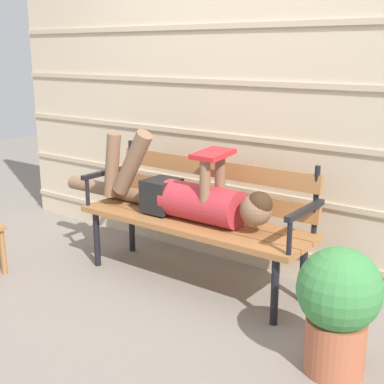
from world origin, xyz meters
TOP-DOWN VIEW (x-y plane):
  - ground_plane at (0.00, 0.00)m, footprint 12.00×12.00m
  - house_siding at (0.00, 0.57)m, footprint 4.25×0.08m
  - park_bench at (0.00, 0.16)m, footprint 1.58×0.47m
  - reclining_person at (-0.08, 0.09)m, footprint 1.76×0.25m
  - potted_plant at (1.14, -0.32)m, footprint 0.39×0.39m

SIDE VIEW (x-z plane):
  - ground_plane at x=0.00m, z-range 0.00..0.00m
  - potted_plant at x=1.14m, z-range 0.04..0.65m
  - park_bench at x=0.00m, z-range 0.05..0.88m
  - reclining_person at x=-0.08m, z-range 0.31..0.86m
  - house_siding at x=0.00m, z-range 0.00..2.52m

